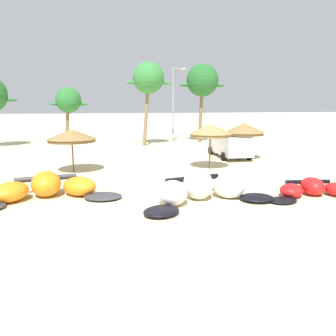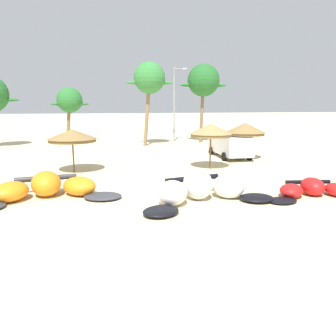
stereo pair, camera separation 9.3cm
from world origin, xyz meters
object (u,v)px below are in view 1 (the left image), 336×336
object	(u,v)px
kite_center	(315,190)
lamppost_west_center	(174,101)
palm_center_right	(202,81)
parked_van	(229,144)
kite_left_of_center	(201,189)
kite_left	(46,188)
palm_left_of_gap	(68,101)
beach_umbrella_near_van	(72,136)
palm_center_left	(148,79)
beach_umbrella_near_palms	(244,129)
beach_umbrella_middle	(210,130)

from	to	relation	value
kite_center	lamppost_west_center	xyz separation A→B (m)	(-1.85, 23.19, 4.32)
kite_center	palm_center_right	bearing A→B (deg)	87.40
lamppost_west_center	parked_van	bearing A→B (deg)	-79.88
kite_left_of_center	lamppost_west_center	size ratio (longest dim) A/B	0.78
kite_left	parked_van	xyz separation A→B (m)	(12.69, 9.41, 0.64)
kite_center	palm_left_of_gap	world-z (taller)	palm_left_of_gap
kite_left	kite_center	size ratio (longest dim) A/B	1.29
kite_center	beach_umbrella_near_van	size ratio (longest dim) A/B	1.75
beach_umbrella_near_van	palm_center_left	bearing A→B (deg)	61.71
kite_left_of_center	palm_center_left	size ratio (longest dim) A/B	0.76
beach_umbrella_near_palms	beach_umbrella_near_van	bearing A→B (deg)	-168.51
beach_umbrella_near_van	palm_center_left	size ratio (longest dim) A/B	0.36
beach_umbrella_near_van	parked_van	distance (m)	12.61
kite_left_of_center	kite_center	world-z (taller)	kite_left_of_center
lamppost_west_center	palm_center_right	bearing A→B (deg)	-27.36
kite_center	beach_umbrella_near_van	xyz separation A→B (m)	(-11.77, 7.87, 2.02)
beach_umbrella_near_palms	palm_center_right	world-z (taller)	palm_center_right
palm_center_left	kite_left	bearing A→B (deg)	-112.10
beach_umbrella_near_palms	palm_center_left	bearing A→B (deg)	123.15
kite_left_of_center	palm_center_right	distance (m)	23.21
palm_center_left	palm_center_right	size ratio (longest dim) A/B	0.99
beach_umbrella_middle	palm_left_of_gap	bearing A→B (deg)	123.18
parked_van	kite_center	bearing A→B (deg)	-91.09
kite_left	palm_center_left	xyz separation A→B (m)	(7.27, 17.90, 6.31)
parked_van	palm_left_of_gap	distance (m)	18.54
beach_umbrella_middle	palm_left_of_gap	size ratio (longest dim) A/B	0.50
beach_umbrella_near_van	parked_van	xyz separation A→B (m)	(11.99, 3.71, -1.26)
beach_umbrella_near_van	beach_umbrella_middle	bearing A→B (deg)	-3.85
beach_umbrella_near_van	beach_umbrella_middle	xyz separation A→B (m)	(8.95, -0.60, 0.25)
kite_center	palm_left_of_gap	distance (m)	27.48
kite_left_of_center	beach_umbrella_middle	bearing A→B (deg)	68.83
palm_center_right	palm_center_left	bearing A→B (deg)	-164.98
kite_left_of_center	beach_umbrella_near_van	world-z (taller)	beach_umbrella_near_van
beach_umbrella_near_van	palm_center_right	size ratio (longest dim) A/B	0.36
parked_van	palm_left_of_gap	bearing A→B (deg)	138.83
beach_umbrella_middle	lamppost_west_center	size ratio (longest dim) A/B	0.37
beach_umbrella_middle	palm_center_right	bearing A→B (deg)	75.23
kite_center	palm_center_right	size ratio (longest dim) A/B	0.63
parked_van	palm_center_right	distance (m)	11.64
beach_umbrella_near_palms	parked_van	size ratio (longest dim) A/B	0.60
beach_umbrella_near_palms	palm_center_left	xyz separation A→B (m)	(-6.26, 9.59, 4.39)
kite_left_of_center	parked_van	world-z (taller)	parked_van
kite_left_of_center	lamppost_west_center	bearing A→B (deg)	80.90
kite_center	beach_umbrella_middle	bearing A→B (deg)	111.24
palm_left_of_gap	palm_center_left	distance (m)	9.24
beach_umbrella_near_van	palm_center_left	world-z (taller)	palm_center_left
kite_left	beach_umbrella_near_palms	bearing A→B (deg)	31.57
kite_left	parked_van	world-z (taller)	parked_van
palm_left_of_gap	lamppost_west_center	bearing A→B (deg)	-1.81
beach_umbrella_near_van	lamppost_west_center	size ratio (longest dim) A/B	0.37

